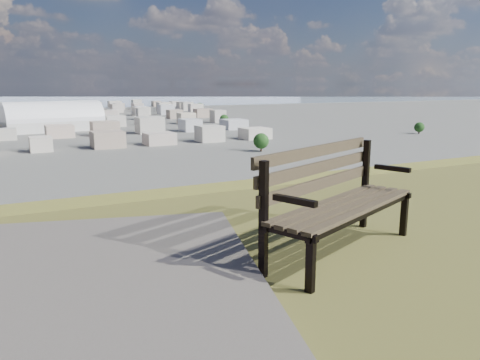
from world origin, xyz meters
TOP-DOWN VIEW (x-y plane):
  - park_bench at (0.44, 1.42)m, footprint 1.86×1.21m
  - gravel_patch at (-1.86, 1.28)m, footprint 3.72×4.56m
  - arena at (25.07, 286.79)m, footprint 55.69×30.16m
  - city_blocks at (0.00, 394.44)m, footprint 395.00×361.00m
  - bay_water at (0.00, 900.00)m, footprint 2400.00×700.00m

SIDE VIEW (x-z plane):
  - bay_water at x=0.00m, z-range -0.06..0.06m
  - city_blocks at x=0.00m, z-range 0.00..7.00m
  - arena at x=25.07m, z-range -5.90..16.43m
  - gravel_patch at x=-1.86m, z-range 25.00..25.07m
  - park_bench at x=0.44m, z-range 25.06..26.00m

